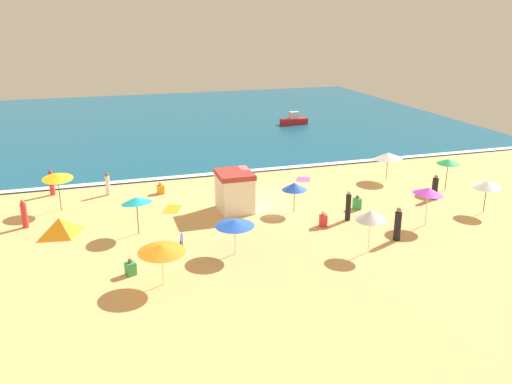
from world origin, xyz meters
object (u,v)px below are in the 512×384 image
beach_umbrella_8 (487,184)px  beach_umbrella_9 (294,186)px  parked_bicycle (181,243)px  beachgoer_5 (161,189)px  beach_umbrella_6 (388,156)px  beach_umbrella_7 (371,215)px  small_boat_0 (294,120)px  beachgoer_9 (24,215)px  beachgoer_6 (108,184)px  beach_umbrella_2 (448,161)px  beach_umbrella_1 (235,223)px  beach_tent (60,227)px  beach_umbrella_5 (428,191)px  beachgoer_3 (52,183)px  beach_umbrella_4 (161,249)px  beach_umbrella_3 (136,200)px  lifeguard_cabana (235,191)px  beach_umbrella_0 (57,176)px  beachgoer_0 (357,203)px  beachgoer_2 (398,225)px  beachgoer_8 (131,268)px  beachgoer_4 (435,188)px  beachgoer_7 (348,206)px  beachgoer_1 (323,220)px

beach_umbrella_8 → beach_umbrella_9: 11.71m
parked_bicycle → beachgoer_5: bearing=88.8°
beach_umbrella_6 → beach_umbrella_7: bearing=-124.3°
beach_umbrella_7 → beachgoer_5: beach_umbrella_7 is taller
small_boat_0 → beachgoer_9: bearing=-137.8°
beachgoer_6 → beachgoer_9: 6.59m
beach_umbrella_2 → beach_umbrella_9: 11.62m
beach_umbrella_1 → beach_tent: bearing=148.8°
beach_umbrella_5 → beach_umbrella_8: (4.67, 0.74, -0.26)m
beach_umbrella_5 → beachgoer_5: (-13.89, 10.27, -1.74)m
beachgoer_3 → parked_bicycle: bearing=-59.1°
beach_umbrella_6 → beach_tent: bearing=-170.4°
beach_umbrella_4 → beachgoer_3: 15.81m
beach_tent → beachgoer_5: (6.25, 5.60, -0.18)m
beach_umbrella_6 → beachgoer_6: beach_umbrella_6 is taller
beachgoer_5 → beach_umbrella_3: bearing=-107.6°
lifeguard_cabana → beach_umbrella_5: (9.90, -5.64, 0.81)m
beach_umbrella_0 → beachgoer_0: bearing=-16.6°
beachgoer_2 → small_boat_0: beachgoer_2 is taller
beach_umbrella_5 → beach_umbrella_6: 8.85m
beach_umbrella_7 → beachgoer_9: beach_umbrella_7 is taller
beach_umbrella_0 → beach_umbrella_5: beach_umbrella_0 is taller
beach_tent → small_boat_0: size_ratio=0.87×
beachgoer_8 → beachgoer_9: (-5.29, 7.70, 0.45)m
beach_umbrella_1 → beach_umbrella_4: (-3.93, -2.15, 0.09)m
beach_umbrella_9 → beach_umbrella_5: bearing=-33.3°
beach_umbrella_9 → beachgoer_4: size_ratio=1.31×
beach_umbrella_5 → small_boat_0: beach_umbrella_5 is taller
beachgoer_6 → beachgoer_4: bearing=-19.5°
beach_umbrella_7 → small_boat_0: size_ratio=0.78×
beach_umbrella_5 → small_boat_0: 29.58m
beachgoer_5 → beach_umbrella_8: bearing=-27.2°
parked_bicycle → beach_umbrella_6: bearing=25.2°
beachgoer_7 → beachgoer_0: bearing=47.5°
beach_umbrella_3 → beachgoer_3: 9.89m
beach_umbrella_7 → beachgoer_0: (2.41, 5.88, -1.65)m
beach_umbrella_3 → beach_tent: beach_umbrella_3 is taller
parked_bicycle → beach_tent: bearing=147.0°
beach_umbrella_1 → beachgoer_2: beach_umbrella_1 is taller
beach_umbrella_7 → beachgoer_0: beach_umbrella_7 is taller
lifeguard_cabana → beach_umbrella_3: (-6.09, -2.01, 0.71)m
beachgoer_6 → beachgoer_0: bearing=-26.7°
beach_umbrella_5 → parked_bicycle: bearing=177.0°
beach_umbrella_0 → beach_umbrella_9: 14.52m
beach_umbrella_9 → beachgoer_5: size_ratio=2.69×
beach_umbrella_6 → beach_tent: (-22.58, -3.83, -1.30)m
beach_umbrella_1 → beachgoer_1: 6.33m
beach_umbrella_8 → beachgoer_5: beach_umbrella_8 is taller
beach_umbrella_0 → beach_umbrella_6: size_ratio=0.82×
beach_umbrella_2 → beach_umbrella_6: bearing=128.3°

